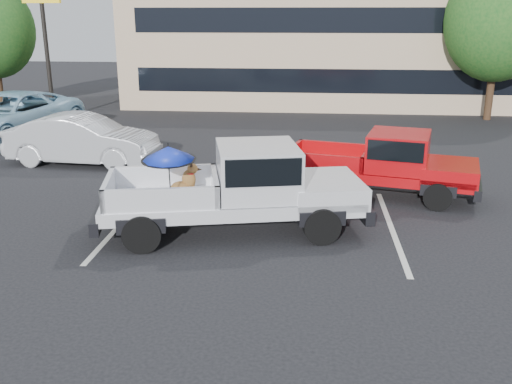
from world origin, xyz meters
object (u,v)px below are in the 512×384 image
motel_sign (42,9)px  blue_suv (8,117)px  silver_sedan (83,140)px  tree_right (499,20)px  tree_back (399,15)px  silver_pickup (247,184)px  red_pickup (392,161)px

motel_sign → blue_suv: size_ratio=0.97×
silver_sedan → blue_suv: (-4.07, 3.17, 0.10)m
tree_right → tree_back: size_ratio=0.95×
silver_pickup → red_pickup: bearing=27.6°
motel_sign → silver_sedan: (4.17, -7.14, -3.89)m
motel_sign → silver_pickup: (9.85, -12.40, -3.60)m
tree_right → silver_pickup: 17.35m
red_pickup → blue_suv: blue_suv is taller
tree_right → tree_back: tree_back is taller
silver_sedan → red_pickup: bearing=-100.6°
tree_back → blue_suv: 21.47m
tree_back → silver_pickup: (-6.15, -22.40, -3.36)m
motel_sign → silver_sedan: bearing=-59.7°
motel_sign → tree_back: bearing=32.0°
tree_right → silver_sedan: 17.76m
motel_sign → red_pickup: bearing=-35.9°
tree_back → silver_sedan: size_ratio=1.53×
motel_sign → red_pickup: motel_sign is taller
red_pickup → blue_suv: (-13.16, 5.60, -0.04)m
tree_back → red_pickup: size_ratio=1.35×
tree_right → silver_sedan: (-14.83, -9.14, -3.44)m
blue_suv → tree_back: bearing=53.4°
motel_sign → silver_pickup: size_ratio=1.00×
motel_sign → red_pickup: size_ratio=1.14×
tree_back → silver_pickup: 23.47m
silver_pickup → silver_sedan: (-5.68, 5.26, -0.29)m
motel_sign → silver_sedan: 9.14m
tree_back → silver_sedan: (-11.83, -17.14, -3.65)m
tree_right → silver_sedan: bearing=-148.3°
tree_right → red_pickup: tree_right is taller
motel_sign → blue_suv: 5.49m
silver_pickup → red_pickup: silver_pickup is taller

